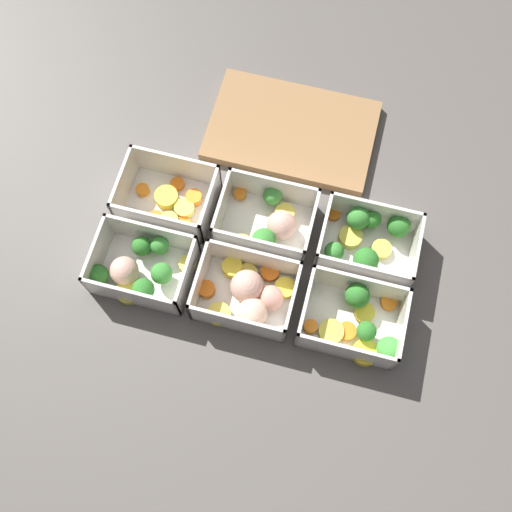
{
  "coord_description": "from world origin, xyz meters",
  "views": [
    {
      "loc": [
        0.08,
        -0.31,
        0.9
      ],
      "look_at": [
        0.0,
        0.0,
        0.02
      ],
      "focal_mm": 42.0,
      "sensor_mm": 36.0,
      "label": 1
    }
  ],
  "objects_px": {
    "container_near_left": "(139,269)",
    "container_near_center": "(250,294)",
    "container_far_right": "(367,240)",
    "container_far_left": "(169,199)",
    "container_far_center": "(269,223)",
    "container_near_right": "(357,322)"
  },
  "relations": [
    {
      "from": "container_near_center",
      "to": "container_far_left",
      "type": "distance_m",
      "value": 0.21
    },
    {
      "from": "container_near_right",
      "to": "container_far_left",
      "type": "bearing_deg",
      "value": 159.54
    },
    {
      "from": "container_far_left",
      "to": "container_far_center",
      "type": "height_order",
      "value": "same"
    },
    {
      "from": "container_near_left",
      "to": "container_near_center",
      "type": "xyz_separation_m",
      "value": [
        0.17,
        0.0,
        -0.0
      ]
    },
    {
      "from": "container_far_right",
      "to": "container_far_left",
      "type": "bearing_deg",
      "value": -178.59
    },
    {
      "from": "container_near_left",
      "to": "container_far_right",
      "type": "xyz_separation_m",
      "value": [
        0.33,
        0.13,
        0.0
      ]
    },
    {
      "from": "container_far_right",
      "to": "container_near_center",
      "type": "bearing_deg",
      "value": -140.02
    },
    {
      "from": "container_far_left",
      "to": "container_far_right",
      "type": "relative_size",
      "value": 1.0
    },
    {
      "from": "container_near_center",
      "to": "container_near_left",
      "type": "bearing_deg",
      "value": -178.54
    },
    {
      "from": "container_near_left",
      "to": "container_far_left",
      "type": "height_order",
      "value": "same"
    },
    {
      "from": "container_far_center",
      "to": "container_far_left",
      "type": "bearing_deg",
      "value": 179.79
    },
    {
      "from": "container_near_center",
      "to": "container_near_right",
      "type": "distance_m",
      "value": 0.17
    },
    {
      "from": "container_far_left",
      "to": "container_far_center",
      "type": "relative_size",
      "value": 1.0
    },
    {
      "from": "container_far_left",
      "to": "container_far_right",
      "type": "height_order",
      "value": "same"
    },
    {
      "from": "container_near_center",
      "to": "container_far_left",
      "type": "height_order",
      "value": "same"
    },
    {
      "from": "container_near_left",
      "to": "container_far_left",
      "type": "relative_size",
      "value": 1.06
    },
    {
      "from": "container_far_right",
      "to": "container_far_center",
      "type": "bearing_deg",
      "value": -176.84
    },
    {
      "from": "container_near_left",
      "to": "container_near_center",
      "type": "distance_m",
      "value": 0.17
    },
    {
      "from": "container_far_left",
      "to": "container_far_center",
      "type": "bearing_deg",
      "value": -0.21
    },
    {
      "from": "container_near_center",
      "to": "container_far_left",
      "type": "bearing_deg",
      "value": 143.9
    },
    {
      "from": "container_far_left",
      "to": "container_far_center",
      "type": "distance_m",
      "value": 0.17
    },
    {
      "from": "container_near_center",
      "to": "container_far_right",
      "type": "distance_m",
      "value": 0.2
    }
  ]
}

